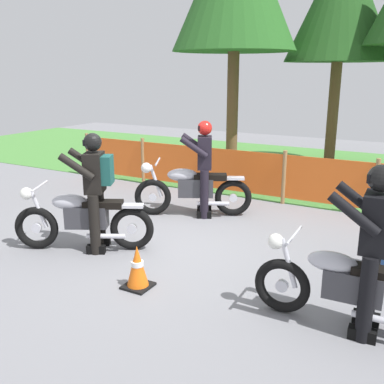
% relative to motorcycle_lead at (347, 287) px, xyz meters
% --- Properties ---
extents(ground, '(24.00, 24.00, 0.02)m').
position_rel_motorcycle_lead_xyz_m(ground, '(-2.71, 1.15, -0.45)').
color(ground, gray).
extents(grass_verge, '(24.00, 6.68, 0.01)m').
position_rel_motorcycle_lead_xyz_m(grass_verge, '(-2.71, 7.23, -0.43)').
color(grass_verge, '#4C8C3D').
rests_on(grass_verge, ground).
extents(barrier_fence, '(8.36, 0.08, 1.05)m').
position_rel_motorcycle_lead_xyz_m(barrier_fence, '(-2.71, 3.89, 0.10)').
color(barrier_fence, '#997547').
rests_on(barrier_fence, ground).
extents(tree_near_left, '(2.71, 2.71, 5.75)m').
position_rel_motorcycle_lead_xyz_m(tree_near_left, '(-1.88, 7.87, 3.78)').
color(tree_near_left, brown).
rests_on(tree_near_left, ground).
extents(motorcycle_lead, '(1.92, 0.56, 0.91)m').
position_rel_motorcycle_lead_xyz_m(motorcycle_lead, '(0.00, 0.00, 0.00)').
color(motorcycle_lead, black).
rests_on(motorcycle_lead, ground).
extents(motorcycle_trailing, '(1.84, 1.06, 0.95)m').
position_rel_motorcycle_lead_xyz_m(motorcycle_trailing, '(-3.69, 0.26, 0.02)').
color(motorcycle_trailing, black).
rests_on(motorcycle_trailing, ground).
extents(motorcycle_third, '(1.92, 1.09, 0.99)m').
position_rel_motorcycle_lead_xyz_m(motorcycle_third, '(-3.08, 2.40, 0.04)').
color(motorcycle_third, black).
rests_on(motorcycle_third, ground).
extents(rider_lead, '(0.69, 0.56, 1.69)m').
position_rel_motorcycle_lead_xyz_m(rider_lead, '(0.21, 0.01, 0.51)').
color(rider_lead, black).
rests_on(rider_lead, ground).
extents(rider_trailing, '(0.79, 0.70, 1.69)m').
position_rel_motorcycle_lead_xyz_m(rider_trailing, '(-3.50, 0.37, 0.51)').
color(rider_trailing, black).
rests_on(rider_trailing, ground).
extents(rider_third, '(0.71, 0.70, 1.69)m').
position_rel_motorcycle_lead_xyz_m(rider_third, '(-2.90, 2.49, 0.48)').
color(rider_third, black).
rests_on(rider_third, ground).
extents(traffic_cone, '(0.32, 0.32, 0.53)m').
position_rel_motorcycle_lead_xyz_m(traffic_cone, '(-2.31, -0.32, -0.18)').
color(traffic_cone, black).
rests_on(traffic_cone, ground).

